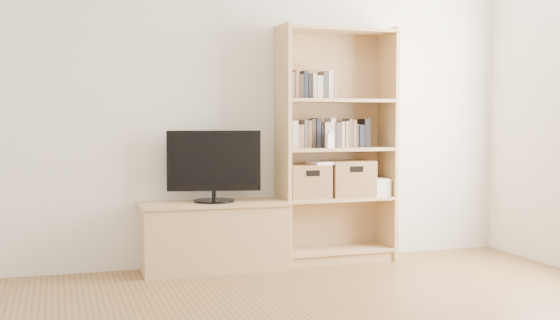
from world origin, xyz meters
name	(u,v)px	position (x,y,z in m)	size (l,w,h in m)	color
back_wall	(250,102)	(0.00, 2.50, 1.30)	(4.50, 0.02, 2.60)	white
tv_stand	(214,238)	(-0.34, 2.29, 0.25)	(1.10, 0.41, 0.50)	tan
bookshelf	(337,145)	(0.68, 2.33, 0.95)	(0.95, 0.34, 1.91)	tan
television	(214,166)	(-0.34, 2.29, 0.81)	(0.71, 0.05, 0.56)	black
books_row_mid	(336,133)	(0.68, 2.35, 1.05)	(0.88, 0.17, 0.24)	#3D3632
books_row_upper	(312,87)	(0.47, 2.35, 1.42)	(0.36, 0.13, 0.19)	#3D3632
baby_monitor	(330,141)	(0.58, 2.22, 0.99)	(0.06, 0.04, 0.11)	white
basket_left	(308,181)	(0.43, 2.32, 0.66)	(0.33, 0.27, 0.27)	#976B44
basket_right	(350,178)	(0.80, 2.33, 0.68)	(0.36, 0.29, 0.29)	#976B44
laptop	(328,163)	(0.60, 2.31, 0.81)	(0.30, 0.21, 0.02)	white
magazine_stack	(373,188)	(1.01, 2.33, 0.59)	(0.19, 0.27, 0.12)	beige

